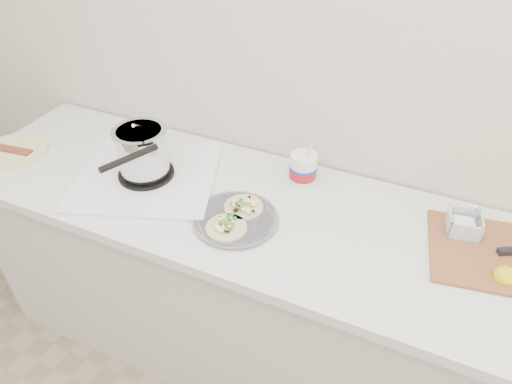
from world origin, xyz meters
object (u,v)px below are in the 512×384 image
at_px(taco_plate, 235,217).
at_px(cutboard, 507,251).
at_px(tub, 304,167).
at_px(stove, 144,160).
at_px(bacon_plate, 12,152).

distance_m(taco_plate, cutboard, 0.84).
bearing_deg(tub, cutboard, -8.11).
xyz_separation_m(taco_plate, cutboard, (0.82, 0.20, 0.00)).
height_order(stove, tub, stove).
distance_m(tub, bacon_plate, 1.17).
xyz_separation_m(cutboard, bacon_plate, (-1.82, -0.20, -0.01)).
xyz_separation_m(stove, taco_plate, (0.41, -0.08, -0.06)).
relative_size(tub, cutboard, 0.44).
relative_size(stove, cutboard, 1.25).
height_order(taco_plate, tub, tub).
bearing_deg(taco_plate, bacon_plate, -179.85).
distance_m(cutboard, bacon_plate, 1.83).
xyz_separation_m(stove, cutboard, (1.23, 0.12, -0.06)).
distance_m(tub, cutboard, 0.70).
distance_m(stove, tub, 0.58).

